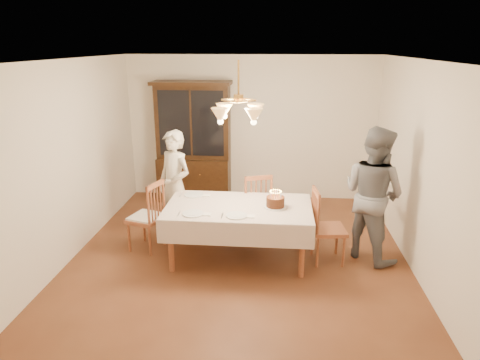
# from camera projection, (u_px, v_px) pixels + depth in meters

# --- Properties ---
(ground) EXTENTS (5.00, 5.00, 0.00)m
(ground) POSITION_uv_depth(u_px,v_px,m) (239.00, 258.00, 5.82)
(ground) COLOR #5A2E19
(ground) RESTS_ON ground
(room_shell) EXTENTS (5.00, 5.00, 5.00)m
(room_shell) POSITION_uv_depth(u_px,v_px,m) (239.00, 144.00, 5.33)
(room_shell) COLOR white
(room_shell) RESTS_ON ground
(dining_table) EXTENTS (1.90, 1.10, 0.76)m
(dining_table) POSITION_uv_depth(u_px,v_px,m) (239.00, 211.00, 5.61)
(dining_table) COLOR brown
(dining_table) RESTS_ON ground
(china_hutch) EXTENTS (1.38, 0.54, 2.16)m
(china_hutch) POSITION_uv_depth(u_px,v_px,m) (194.00, 144.00, 7.72)
(china_hutch) COLOR black
(china_hutch) RESTS_ON ground
(chair_far_side) EXTENTS (0.55, 0.54, 1.00)m
(chair_far_side) POSITION_uv_depth(u_px,v_px,m) (255.00, 208.00, 6.36)
(chair_far_side) COLOR brown
(chair_far_side) RESTS_ON ground
(chair_left_end) EXTENTS (0.53, 0.54, 1.00)m
(chair_left_end) POSITION_uv_depth(u_px,v_px,m) (146.00, 219.00, 5.96)
(chair_left_end) COLOR brown
(chair_left_end) RESTS_ON ground
(chair_right_end) EXTENTS (0.47, 0.49, 1.00)m
(chair_right_end) POSITION_uv_depth(u_px,v_px,m) (328.00, 230.00, 5.62)
(chair_right_end) COLOR brown
(chair_right_end) RESTS_ON ground
(elderly_woman) EXTENTS (0.71, 0.65, 1.62)m
(elderly_woman) POSITION_uv_depth(u_px,v_px,m) (175.00, 185.00, 6.23)
(elderly_woman) COLOR beige
(elderly_woman) RESTS_ON ground
(adult_in_grey) EXTENTS (1.09, 1.10, 1.80)m
(adult_in_grey) POSITION_uv_depth(u_px,v_px,m) (373.00, 194.00, 5.61)
(adult_in_grey) COLOR slate
(adult_in_grey) RESTS_ON ground
(birthday_cake) EXTENTS (0.30, 0.30, 0.22)m
(birthday_cake) POSITION_uv_depth(u_px,v_px,m) (275.00, 202.00, 5.52)
(birthday_cake) COLOR white
(birthday_cake) RESTS_ON dining_table
(place_setting_near_left) EXTENTS (0.41, 0.27, 0.02)m
(place_setting_near_left) POSITION_uv_depth(u_px,v_px,m) (194.00, 214.00, 5.31)
(place_setting_near_left) COLOR white
(place_setting_near_left) RESTS_ON dining_table
(place_setting_near_right) EXTENTS (0.41, 0.26, 0.02)m
(place_setting_near_right) POSITION_uv_depth(u_px,v_px,m) (237.00, 216.00, 5.25)
(place_setting_near_right) COLOR white
(place_setting_near_right) RESTS_ON dining_table
(place_setting_far_left) EXTENTS (0.42, 0.27, 0.02)m
(place_setting_far_left) POSITION_uv_depth(u_px,v_px,m) (195.00, 195.00, 5.97)
(place_setting_far_left) COLOR white
(place_setting_far_left) RESTS_ON dining_table
(chandelier) EXTENTS (0.62, 0.62, 0.73)m
(chandelier) POSITION_uv_depth(u_px,v_px,m) (239.00, 113.00, 5.21)
(chandelier) COLOR #BF8C3F
(chandelier) RESTS_ON ground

